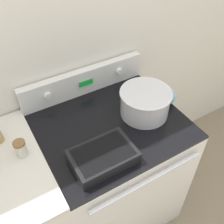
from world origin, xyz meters
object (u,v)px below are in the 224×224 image
object	(u,v)px
spice_jar_brown_cap	(21,149)
ladle	(168,96)
casserole_dish	(103,156)
mixing_bowl	(145,102)

from	to	relation	value
spice_jar_brown_cap	ladle	bearing A→B (deg)	-2.51
casserole_dish	ladle	distance (m)	0.57
casserole_dish	ladle	bearing A→B (deg)	18.81
casserole_dish	ladle	world-z (taller)	ladle
ladle	spice_jar_brown_cap	size ratio (longest dim) A/B	3.04
mixing_bowl	ladle	world-z (taller)	mixing_bowl
casserole_dish	spice_jar_brown_cap	bearing A→B (deg)	145.35
mixing_bowl	casserole_dish	world-z (taller)	mixing_bowl
ladle	mixing_bowl	bearing A→B (deg)	-176.72
mixing_bowl	ladle	bearing A→B (deg)	3.28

